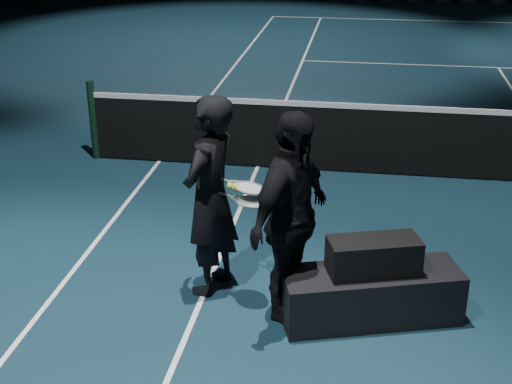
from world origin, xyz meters
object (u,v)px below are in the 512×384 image
racket_lower (251,202)px  tennis_balls (233,185)px  racket_bag (374,256)px  player_bench (371,295)px  player_a (210,196)px  player_b (291,219)px  racket_upper (249,188)px

racket_lower → tennis_balls: (-0.17, 0.09, 0.12)m
racket_bag → tennis_balls: (-1.25, 0.20, 0.50)m
player_bench → player_a: size_ratio=0.82×
player_b → racket_lower: bearing=89.9°
player_bench → racket_upper: bearing=153.7°
player_a → racket_upper: size_ratio=2.77×
player_bench → player_a: player_a is taller
player_a → player_b: (0.77, -0.36, 0.00)m
player_b → player_bench: bearing=-60.6°
player_a → player_b: bearing=82.2°
player_bench → racket_bag: racket_bag is taller
racket_lower → racket_upper: racket_upper is taller
racket_upper → player_bench: bearing=12.2°
racket_bag → tennis_balls: tennis_balls is taller
racket_upper → racket_lower: bearing=-42.7°
player_bench → tennis_balls: size_ratio=12.94×
racket_bag → racket_lower: bearing=156.4°
player_bench → tennis_balls: tennis_balls is taller
racket_bag → racket_lower: (-1.07, 0.11, 0.38)m
tennis_balls → player_bench: bearing=-9.1°
player_bench → racket_upper: racket_upper is taller
racket_lower → player_b: bearing=0.0°
racket_upper → player_b: bearing=-9.1°
player_a → racket_bag: bearing=95.7°
player_a → racket_lower: bearing=82.2°
player_a → racket_lower: 0.45m
racket_bag → player_a: 1.55m
player_a → racket_lower: player_a is taller
player_bench → racket_bag: (0.00, 0.00, 0.39)m
racket_upper → racket_bag: bearing=12.2°
racket_lower → racket_upper: size_ratio=1.00×
player_b → racket_upper: bearing=84.8°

